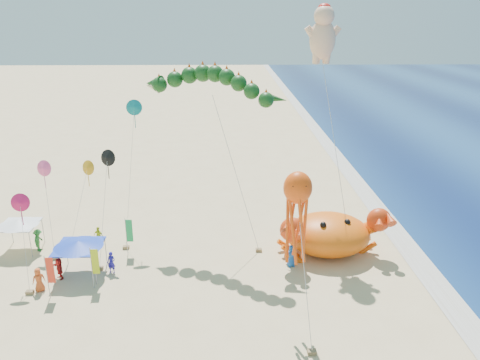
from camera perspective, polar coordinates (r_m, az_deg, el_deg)
name	(u,v)px	position (r m, az deg, el deg)	size (l,w,h in m)	color
ground	(267,269)	(36.29, 3.29, -10.77)	(320.00, 320.00, 0.00)	#D1B784
foam_strip	(423,267)	(39.09, 21.39, -9.84)	(320.00, 320.00, 0.00)	silver
crab_inflatable	(329,233)	(38.35, 10.74, -6.38)	(9.15, 6.96, 4.01)	#F45E0C
dragon_kite	(210,88)	(37.43, -3.69, 11.13)	(11.61, 6.39, 14.16)	#0F3912
cherub_kite	(323,33)	(39.19, 10.10, 17.25)	(3.57, 6.13, 19.16)	#F3B994
octopus_kite	(297,211)	(27.18, 6.95, -3.73)	(1.83, 3.94, 9.95)	#E7480C
canopy_blue	(78,244)	(36.45, -19.11, -7.40)	(3.58, 3.58, 2.71)	gray
canopy_white	(18,223)	(41.93, -25.42, -4.71)	(3.17, 3.17, 2.71)	gray
feather_flags	(66,250)	(36.90, -20.40, -7.97)	(10.97, 6.10, 3.20)	gray
beachgoers	(94,255)	(38.00, -17.41, -8.74)	(21.16, 7.91, 1.89)	#246D2A
small_kites	(81,170)	(38.91, -18.83, 1.16)	(8.42, 11.31, 11.79)	black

